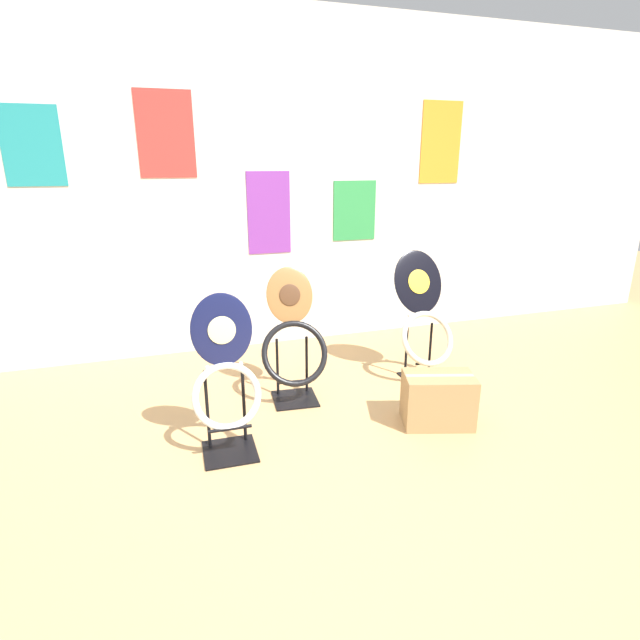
% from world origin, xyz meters
% --- Properties ---
extents(ground_plane, '(14.00, 14.00, 0.00)m').
position_xyz_m(ground_plane, '(0.00, 0.00, 0.00)').
color(ground_plane, tan).
extents(wall_back, '(8.00, 0.07, 2.60)m').
position_xyz_m(wall_back, '(0.00, 2.35, 1.30)').
color(wall_back, silver).
rests_on(wall_back, ground_plane).
extents(toilet_seat_display_jazz_black, '(0.40, 0.39, 0.89)m').
position_xyz_m(toilet_seat_display_jazz_black, '(0.87, 1.29, 0.41)').
color(toilet_seat_display_jazz_black, black).
rests_on(toilet_seat_display_jazz_black, ground_plane).
extents(toilet_seat_display_woodgrain, '(0.44, 0.39, 0.85)m').
position_xyz_m(toilet_seat_display_woodgrain, '(-0.09, 1.24, 0.38)').
color(toilet_seat_display_woodgrain, black).
rests_on(toilet_seat_display_woodgrain, ground_plane).
extents(toilet_seat_display_navy_moon, '(0.36, 0.29, 0.87)m').
position_xyz_m(toilet_seat_display_navy_moon, '(-0.59, 0.74, 0.41)').
color(toilet_seat_display_navy_moon, black).
rests_on(toilet_seat_display_navy_moon, ground_plane).
extents(storage_box, '(0.46, 0.36, 0.31)m').
position_xyz_m(storage_box, '(0.63, 0.66, 0.15)').
color(storage_box, '#A37F51').
rests_on(storage_box, ground_plane).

